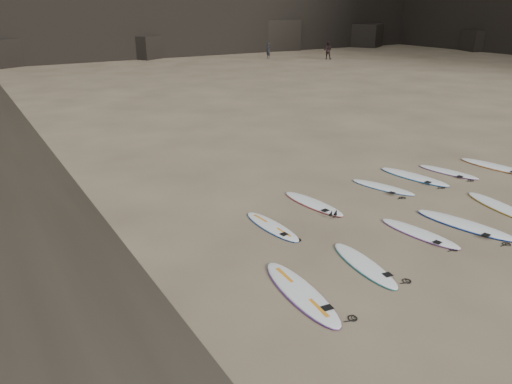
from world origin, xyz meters
TOP-DOWN VIEW (x-y plane):
  - ground at (0.00, 0.00)m, footprint 240.00×240.00m
  - surfboard_0 at (-4.53, -0.74)m, footprint 0.93×2.84m
  - surfboard_1 at (-2.57, -0.53)m, footprint 0.87×2.42m
  - surfboard_2 at (-0.17, -0.02)m, footprint 0.88×2.41m
  - surfboard_3 at (1.30, -0.30)m, footprint 1.26×2.88m
  - surfboard_4 at (3.29, -0.00)m, footprint 1.06×2.57m
  - surfboard_5 at (-3.27, 2.34)m, footprint 0.66×2.29m
  - surfboard_6 at (-1.32, 3.07)m, footprint 0.85×2.47m
  - surfboard_7 at (1.50, 3.02)m, footprint 1.19×2.29m
  - surfboard_8 at (3.17, 3.22)m, footprint 1.12×2.71m
  - surfboard_9 at (4.62, 2.96)m, footprint 1.03×2.28m
  - surfboard_10 at (6.60, 2.42)m, footprint 1.05×2.79m
  - person_a at (19.36, 38.18)m, footprint 0.47×0.64m
  - person_b at (24.20, 34.24)m, footprint 1.12×1.12m

SIDE VIEW (x-z plane):
  - ground at x=0.00m, z-range 0.00..0.00m
  - surfboard_9 at x=4.62m, z-range 0.00..0.08m
  - surfboard_7 at x=1.50m, z-range 0.00..0.08m
  - surfboard_5 at x=-3.27m, z-range 0.00..0.08m
  - surfboard_2 at x=-0.17m, z-range 0.00..0.08m
  - surfboard_1 at x=-2.57m, z-range 0.00..0.09m
  - surfboard_6 at x=-1.32m, z-range 0.00..0.09m
  - surfboard_4 at x=3.29m, z-range 0.00..0.09m
  - surfboard_8 at x=3.17m, z-range 0.00..0.10m
  - surfboard_10 at x=6.60m, z-range 0.00..0.10m
  - surfboard_0 at x=-4.53m, z-range 0.00..0.10m
  - surfboard_3 at x=1.30m, z-range 0.00..0.10m
  - person_a at x=19.36m, z-range 0.00..1.61m
  - person_b at x=24.20m, z-range 0.00..1.83m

